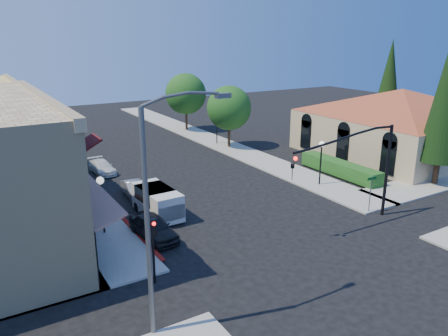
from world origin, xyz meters
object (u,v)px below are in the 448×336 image
street_tree_a (229,108)px  lamppost_right_far (217,119)px  conifer_near (448,93)px  parked_car_b (135,190)px  street_name_sign (371,189)px  white_van (157,201)px  signal_mast_arm (365,159)px  lamppost_left_near (101,191)px  conifer_far (389,80)px  parked_car_a (153,227)px  street_tree_b (186,94)px  parked_car_c (102,167)px  lamppost_left_far (54,142)px  parked_car_d (71,151)px  secondary_signal (153,239)px  lamppost_right_near (321,152)px  cobra_streetlight (156,208)px

street_tree_a → lamppost_right_far: street_tree_a is taller
conifer_near → parked_car_b: (-21.30, 9.50, -6.65)m
street_name_sign → white_van: bearing=151.4°
signal_mast_arm → lamppost_left_near: size_ratio=2.24×
conifer_far → parked_car_a: bearing=-160.7°
street_tree_b → parked_car_c: (-13.98, -12.00, -4.00)m
signal_mast_arm → street_name_sign: signal_mast_arm is taller
signal_mast_arm → street_tree_b: bearing=84.5°
lamppost_left_far → parked_car_d: lamppost_left_far is taller
street_tree_b → parked_car_b: 23.70m
signal_mast_arm → parked_car_c: (-11.04, 18.50, -3.54)m
conifer_far → parked_car_b: (-32.80, -5.00, -5.78)m
street_name_sign → parked_car_a: bearing=164.5°
conifer_far → street_tree_b: size_ratio=1.57×
secondary_signal → lamppost_left_near: bearing=94.3°
lamppost_left_near → lamppost_left_far: same height
secondary_signal → lamppost_right_far: lamppost_right_far is taller
parked_car_c → lamppost_left_far: bearing=146.5°
street_tree_b → parked_car_b: size_ratio=2.00×
parked_car_c → street_name_sign: bearing=-57.0°
lamppost_left_near → street_tree_a: bearing=39.0°
conifer_far → lamppost_right_near: (-19.50, -10.00, -3.62)m
secondary_signal → lamppost_right_far: (16.50, 22.59, 0.42)m
parked_car_d → lamppost_left_near: bearing=-95.2°
lamppost_left_far → street_name_sign: bearing=-51.1°
lamppost_left_far → lamppost_right_near: bearing=-39.5°
conifer_near → parked_car_b: size_ratio=3.56×
secondary_signal → street_name_sign: (15.50, 0.79, -0.62)m
secondary_signal → street_tree_b: bearing=61.2°
street_tree_a → parked_car_c: 14.59m
conifer_near → signal_mast_arm: (-10.64, -2.00, -3.14)m
parked_car_c → parked_car_b: bearing=-89.3°
signal_mast_arm → lamppost_right_near: 7.15m
lamppost_right_far → parked_car_a: (-14.70, -18.00, -2.05)m
lamppost_right_far → conifer_far: bearing=-17.1°
conifer_far → lamppost_right_near: conifer_far is taller
street_tree_a → lamppost_left_near: 22.30m
lamppost_right_near → white_van: 13.36m
lamppost_left_near → parked_car_c: (3.32, 12.00, -2.19)m
lamppost_left_far → parked_car_b: 9.97m
street_tree_a → lamppost_right_near: size_ratio=1.82×
street_name_sign → white_van: street_name_sign is taller
street_tree_a → parked_car_b: street_tree_a is taller
street_tree_a → street_tree_b: (0.00, 10.00, 0.35)m
signal_mast_arm → cobra_streetlight: cobra_streetlight is taller
cobra_streetlight → parked_car_a: (2.95, 8.00, -4.58)m
conifer_far → lamppost_left_far: size_ratio=3.08×
white_van → parked_car_d: bearing=94.6°
street_tree_a → parked_car_c: size_ratio=1.72×
street_tree_a → street_name_sign: 20.00m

